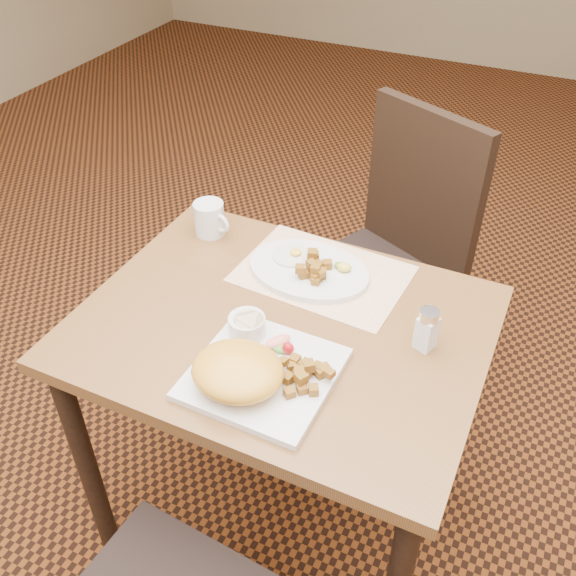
# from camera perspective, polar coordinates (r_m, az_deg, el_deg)

# --- Properties ---
(ground) EXTENTS (8.00, 8.00, 0.00)m
(ground) POSITION_cam_1_polar(r_m,az_deg,el_deg) (2.02, -0.42, -19.13)
(ground) COLOR black
(ground) RESTS_ON ground
(table) EXTENTS (0.90, 0.70, 0.75)m
(table) POSITION_cam_1_polar(r_m,az_deg,el_deg) (1.51, -0.53, -6.12)
(table) COLOR brown
(table) RESTS_ON ground
(chair_far) EXTENTS (0.56, 0.57, 0.97)m
(chair_far) POSITION_cam_1_polar(r_m,az_deg,el_deg) (2.05, 9.27, 3.43)
(chair_far) COLOR black
(chair_far) RESTS_ON ground
(placemat) EXTENTS (0.42, 0.30, 0.00)m
(placemat) POSITION_cam_1_polar(r_m,az_deg,el_deg) (1.58, 3.09, 1.25)
(placemat) COLOR white
(placemat) RESTS_ON table
(plate_square) EXTENTS (0.28, 0.28, 0.02)m
(plate_square) POSITION_cam_1_polar(r_m,az_deg,el_deg) (1.31, -2.20, -7.62)
(plate_square) COLOR silver
(plate_square) RESTS_ON table
(plate_oval) EXTENTS (0.32, 0.24, 0.02)m
(plate_oval) POSITION_cam_1_polar(r_m,az_deg,el_deg) (1.57, 1.84, 1.60)
(plate_oval) COLOR silver
(plate_oval) RESTS_ON placemat
(hollandaise_mound) EXTENTS (0.19, 0.17, 0.07)m
(hollandaise_mound) POSITION_cam_1_polar(r_m,az_deg,el_deg) (1.27, -4.56, -7.37)
(hollandaise_mound) COLOR gold
(hollandaise_mound) RESTS_ON plate_square
(ramekin) EXTENTS (0.08, 0.08, 0.04)m
(ramekin) POSITION_cam_1_polar(r_m,az_deg,el_deg) (1.37, -3.65, -3.32)
(ramekin) COLOR silver
(ramekin) RESTS_ON plate_square
(garnish_sq) EXTENTS (0.07, 0.07, 0.03)m
(garnish_sq) POSITION_cam_1_polar(r_m,az_deg,el_deg) (1.35, -0.64, -5.03)
(garnish_sq) COLOR #387223
(garnish_sq) RESTS_ON plate_square
(fried_egg) EXTENTS (0.10, 0.10, 0.02)m
(fried_egg) POSITION_cam_1_polar(r_m,az_deg,el_deg) (1.60, 0.43, 2.96)
(fried_egg) COLOR white
(fried_egg) RESTS_ON plate_oval
(garnish_ov) EXTENTS (0.05, 0.04, 0.02)m
(garnish_ov) POSITION_cam_1_polar(r_m,az_deg,el_deg) (1.56, 4.94, 1.90)
(garnish_ov) COLOR #387223
(garnish_ov) RESTS_ON plate_oval
(salt_shaker) EXTENTS (0.05, 0.05, 0.10)m
(salt_shaker) POSITION_cam_1_polar(r_m,az_deg,el_deg) (1.38, 12.24, -3.58)
(salt_shaker) COLOR white
(salt_shaker) RESTS_ON table
(coffee_mug) EXTENTS (0.11, 0.08, 0.09)m
(coffee_mug) POSITION_cam_1_polar(r_m,az_deg,el_deg) (1.71, -6.95, 6.14)
(coffee_mug) COLOR silver
(coffee_mug) RESTS_ON table
(home_fries_sq) EXTENTS (0.12, 0.11, 0.04)m
(home_fries_sq) POSITION_cam_1_polar(r_m,az_deg,el_deg) (1.29, 1.49, -7.59)
(home_fries_sq) COLOR #925E17
(home_fries_sq) RESTS_ON plate_square
(home_fries_ov) EXTENTS (0.08, 0.11, 0.04)m
(home_fries_ov) POSITION_cam_1_polar(r_m,az_deg,el_deg) (1.54, 2.38, 1.81)
(home_fries_ov) COLOR #925E17
(home_fries_ov) RESTS_ON plate_oval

